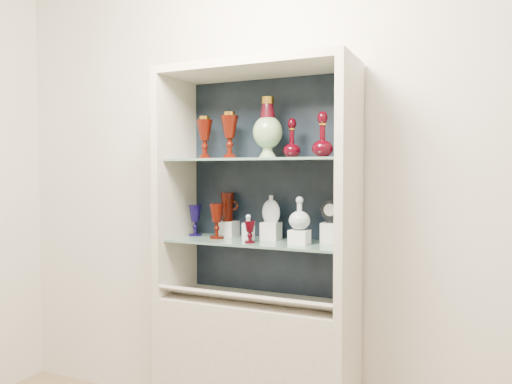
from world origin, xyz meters
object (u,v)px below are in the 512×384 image
at_px(ruby_decanter_b, 323,133).
at_px(ruby_pitcher, 228,207).
at_px(clear_square_bottle, 248,228).
at_px(ruby_goblet_small, 250,232).
at_px(cameo_medallion, 330,211).
at_px(enamel_urn, 268,128).
at_px(ruby_decanter_a, 292,136).
at_px(cobalt_goblet, 195,220).
at_px(pedestal_lamp_left, 205,138).
at_px(clear_round_decanter, 300,214).
at_px(flat_flask, 271,208).
at_px(pedestal_lamp_right, 230,136).
at_px(lidded_bowl, 345,149).
at_px(ruby_goblet_tall, 217,221).

bearing_deg(ruby_decanter_b, ruby_pitcher, 168.51).
xyz_separation_m(ruby_pitcher, clear_square_bottle, (0.20, -0.15, -0.09)).
bearing_deg(ruby_goblet_small, cameo_medallion, 23.78).
relative_size(enamel_urn, ruby_decanter_b, 1.32).
xyz_separation_m(enamel_urn, ruby_decanter_a, (0.12, 0.03, -0.04)).
xyz_separation_m(cobalt_goblet, ruby_goblet_small, (0.39, -0.13, -0.03)).
bearing_deg(clear_square_bottle, ruby_decanter_b, 5.46).
bearing_deg(ruby_goblet_small, cobalt_goblet, 162.10).
bearing_deg(pedestal_lamp_left, ruby_decanter_b, -3.77).
xyz_separation_m(enamel_urn, clear_round_decanter, (0.19, -0.06, -0.43)).
xyz_separation_m(ruby_decanter_b, flat_flask, (-0.29, 0.07, -0.37)).
distance_m(pedestal_lamp_right, ruby_goblet_small, 0.53).
height_order(enamel_urn, ruby_goblet_small, enamel_urn).
relative_size(enamel_urn, cameo_medallion, 2.62).
relative_size(pedestal_lamp_left, cameo_medallion, 1.95).
bearing_deg(ruby_decanter_a, cameo_medallion, 6.37).
height_order(pedestal_lamp_right, cameo_medallion, pedestal_lamp_right).
height_order(cobalt_goblet, ruby_goblet_small, cobalt_goblet).
xyz_separation_m(lidded_bowl, ruby_goblet_small, (-0.44, -0.13, -0.41)).
height_order(clear_square_bottle, cameo_medallion, cameo_medallion).
relative_size(ruby_decanter_b, clear_round_decanter, 1.51).
bearing_deg(ruby_goblet_tall, flat_flask, 14.94).
bearing_deg(ruby_decanter_a, clear_round_decanter, -49.77).
distance_m(pedestal_lamp_left, ruby_decanter_a, 0.50).
xyz_separation_m(clear_square_bottle, flat_flask, (0.08, 0.10, 0.09)).
xyz_separation_m(cobalt_goblet, clear_round_decanter, (0.63, -0.07, 0.06)).
distance_m(pedestal_lamp_left, cameo_medallion, 0.79).
relative_size(lidded_bowl, clear_round_decanter, 0.55).
bearing_deg(lidded_bowl, ruby_decanter_a, 178.04).
height_order(ruby_goblet_tall, clear_square_bottle, ruby_goblet_tall).
bearing_deg(ruby_decanter_b, flat_flask, 167.01).
distance_m(lidded_bowl, cobalt_goblet, 0.92).
bearing_deg(cobalt_goblet, flat_flask, 3.07).
bearing_deg(pedestal_lamp_left, ruby_goblet_small, -21.05).
relative_size(pedestal_lamp_right, cameo_medallion, 2.06).
distance_m(ruby_goblet_small, ruby_pitcher, 0.32).
bearing_deg(clear_round_decanter, ruby_pitcher, 162.73).
bearing_deg(ruby_pitcher, ruby_decanter_b, -11.89).
height_order(ruby_pitcher, clear_round_decanter, ruby_pitcher).
relative_size(lidded_bowl, cobalt_goblet, 0.51).
height_order(ruby_goblet_small, cameo_medallion, cameo_medallion).
bearing_deg(ruby_decanter_a, clear_square_bottle, -155.56).
distance_m(pedestal_lamp_left, ruby_goblet_tall, 0.46).
height_order(pedestal_lamp_right, lidded_bowl, pedestal_lamp_right).
distance_m(ruby_decanter_b, clear_round_decanter, 0.40).
bearing_deg(ruby_decanter_a, enamel_urn, -168.00).
relative_size(enamel_urn, clear_round_decanter, 2.00).
bearing_deg(lidded_bowl, ruby_decanter_b, -154.60).
bearing_deg(lidded_bowl, ruby_goblet_small, -163.72).
height_order(ruby_pitcher, flat_flask, ruby_pitcher).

